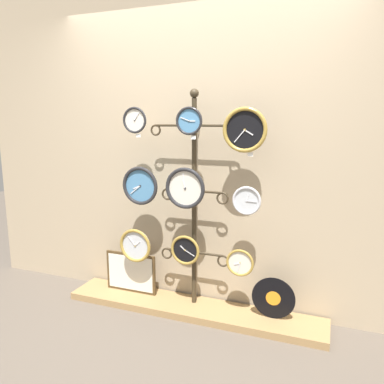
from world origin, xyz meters
TOP-DOWN VIEW (x-y plane):
  - ground_plane at (0.00, 0.00)m, footprint 12.00×12.00m
  - shop_wall at (0.00, 0.57)m, footprint 4.40×0.04m
  - low_shelf at (0.00, 0.35)m, footprint 2.20×0.36m
  - display_stand at (0.00, 0.41)m, footprint 0.77×0.36m
  - clock_top_left at (-0.47, 0.31)m, footprint 0.21×0.04m
  - clock_top_center at (0.00, 0.30)m, footprint 0.21×0.04m
  - clock_top_right at (0.42, 0.32)m, footprint 0.33×0.04m
  - clock_middle_left at (-0.44, 0.32)m, footprint 0.32×0.04m
  - clock_middle_center at (-0.03, 0.29)m, footprint 0.33×0.04m
  - clock_middle_right at (0.46, 0.30)m, footprint 0.22×0.04m
  - clock_bottom_left at (-0.49, 0.29)m, footprint 0.29×0.04m
  - clock_bottom_center at (-0.04, 0.32)m, footprint 0.25×0.04m
  - clock_bottom_right at (0.41, 0.33)m, footprint 0.22×0.04m
  - vinyl_record at (0.67, 0.38)m, footprint 0.34×0.01m
  - picture_frame at (-0.61, 0.40)m, footprint 0.49×0.02m
  - price_tag_upper at (-0.44, 0.31)m, footprint 0.04×0.00m
  - price_tag_mid at (0.03, 0.30)m, footprint 0.04×0.00m
  - price_tag_lower at (0.47, 0.32)m, footprint 0.04×0.00m

SIDE VIEW (x-z plane):
  - ground_plane at x=0.00m, z-range 0.00..0.00m
  - low_shelf at x=0.00m, z-range 0.00..0.06m
  - vinyl_record at x=0.67m, z-range 0.06..0.40m
  - picture_frame at x=-0.61m, z-range 0.06..0.42m
  - clock_bottom_right at x=0.41m, z-range 0.39..0.61m
  - clock_bottom_left at x=-0.49m, z-range 0.40..0.69m
  - clock_bottom_center at x=-0.04m, z-range 0.43..0.68m
  - display_stand at x=0.00m, z-range -0.27..1.56m
  - clock_middle_right at x=0.46m, z-range 0.90..1.11m
  - clock_middle_left at x=-0.44m, z-range 0.90..1.22m
  - clock_middle_center at x=-0.03m, z-range 0.91..1.23m
  - price_tag_lower at x=0.47m, z-range 1.33..1.36m
  - shop_wall at x=0.00m, z-range 0.00..2.80m
  - price_tag_mid at x=0.03m, z-range 1.45..1.48m
  - price_tag_upper at x=-0.44m, z-range 1.46..1.48m
  - clock_top_right at x=0.42m, z-range 1.36..1.69m
  - clock_top_center at x=0.00m, z-range 1.48..1.69m
  - clock_top_left at x=-0.47m, z-range 1.49..1.70m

